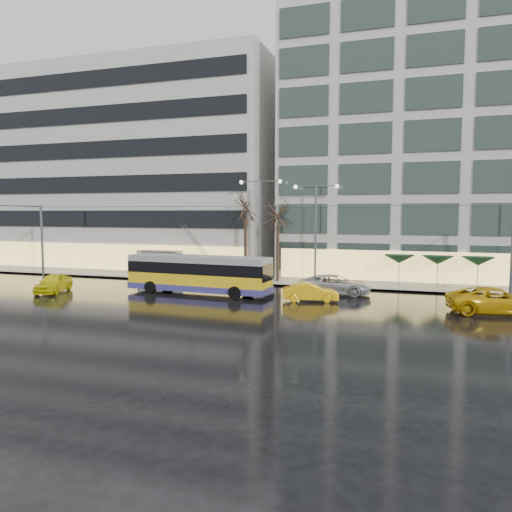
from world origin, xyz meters
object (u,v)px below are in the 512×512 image
at_px(bus_shelter, 157,258).
at_px(trolleybus, 199,275).
at_px(street_lamp_near, 260,216).
at_px(taxi_a, 54,283).

bearing_deg(bus_shelter, trolleybus, -43.60).
xyz_separation_m(street_lamp_near, taxi_a, (-13.78, -10.50, -5.25)).
bearing_deg(taxi_a, trolleybus, -3.06).
bearing_deg(taxi_a, bus_shelter, 53.86).
height_order(bus_shelter, street_lamp_near, street_lamp_near).
distance_m(trolleybus, bus_shelter, 10.74).
bearing_deg(bus_shelter, street_lamp_near, 0.63).
bearing_deg(street_lamp_near, trolleybus, -109.17).
height_order(trolleybus, taxi_a, trolleybus).
distance_m(trolleybus, taxi_a, 11.58).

